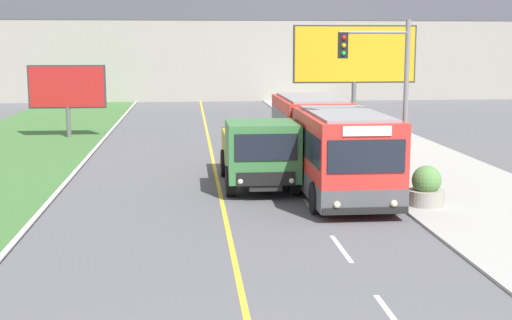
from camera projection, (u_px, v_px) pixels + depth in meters
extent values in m
cube|color=silver|center=(393.00, 317.00, 13.46)|extent=(0.12, 2.40, 0.01)
cube|color=silver|center=(341.00, 248.00, 17.98)|extent=(0.12, 2.40, 0.01)
cube|color=silver|center=(310.00, 207.00, 22.49)|extent=(0.12, 2.40, 0.01)
cube|color=silver|center=(290.00, 179.00, 27.01)|extent=(0.12, 2.40, 0.01)
cube|color=silver|center=(275.00, 160.00, 31.53)|extent=(0.12, 2.40, 0.01)
cube|color=silver|center=(264.00, 145.00, 36.05)|extent=(0.12, 2.40, 0.01)
cube|color=red|center=(345.00, 154.00, 23.00)|extent=(2.55, 5.66, 2.58)
cube|color=#4C4C51|center=(344.00, 183.00, 23.15)|extent=(2.57, 5.68, 0.70)
cube|color=black|center=(345.00, 143.00, 22.93)|extent=(2.58, 5.21, 0.90)
cube|color=gray|center=(345.00, 113.00, 22.78)|extent=(2.17, 5.09, 0.08)
cube|color=red|center=(310.00, 130.00, 29.44)|extent=(2.55, 5.66, 2.58)
cube|color=#4C4C51|center=(310.00, 152.00, 29.59)|extent=(2.57, 5.68, 0.70)
cube|color=black|center=(310.00, 121.00, 29.37)|extent=(2.58, 5.21, 0.90)
cube|color=gray|center=(311.00, 98.00, 29.22)|extent=(2.17, 5.09, 0.08)
cube|color=#474747|center=(325.00, 141.00, 26.22)|extent=(2.35, 0.90, 2.38)
cube|color=black|center=(367.00, 156.00, 20.13)|extent=(2.24, 0.04, 0.95)
cube|color=black|center=(365.00, 211.00, 20.38)|extent=(2.50, 0.06, 0.20)
sphere|color=#F4EAB2|center=(337.00, 205.00, 20.26)|extent=(0.20, 0.20, 0.20)
sphere|color=#F4EAB2|center=(394.00, 204.00, 20.42)|extent=(0.20, 0.20, 0.20)
cube|color=white|center=(367.00, 131.00, 20.02)|extent=(1.40, 0.04, 0.28)
cylinder|color=black|center=(316.00, 198.00, 21.50)|extent=(0.28, 1.00, 1.00)
cylinder|color=black|center=(394.00, 196.00, 21.73)|extent=(0.28, 1.00, 1.00)
cylinder|color=black|center=(299.00, 177.00, 24.84)|extent=(0.28, 1.00, 1.00)
cylinder|color=black|center=(367.00, 176.00, 25.06)|extent=(0.28, 1.00, 1.00)
cylinder|color=black|center=(279.00, 154.00, 30.05)|extent=(0.28, 1.00, 1.00)
cylinder|color=black|center=(336.00, 153.00, 30.28)|extent=(0.28, 1.00, 1.00)
cube|color=black|center=(257.00, 171.00, 26.25)|extent=(1.08, 6.30, 0.20)
cube|color=#38753D|center=(262.00, 150.00, 24.20)|extent=(2.39, 2.47, 1.94)
cube|color=black|center=(266.00, 147.00, 22.92)|extent=(2.03, 0.04, 0.87)
cube|color=black|center=(266.00, 179.00, 23.08)|extent=(1.91, 0.06, 0.44)
sphere|color=silver|center=(240.00, 182.00, 23.00)|extent=(0.18, 0.18, 0.18)
sphere|color=silver|center=(292.00, 181.00, 23.16)|extent=(0.18, 0.18, 0.18)
cube|color=#B7931E|center=(253.00, 161.00, 27.56)|extent=(2.27, 3.58, 0.12)
cube|color=#B7931E|center=(226.00, 148.00, 27.38)|extent=(0.12, 3.58, 1.17)
cube|color=#B7931E|center=(281.00, 147.00, 27.58)|extent=(0.12, 3.58, 1.17)
cube|color=#B7931E|center=(258.00, 154.00, 25.78)|extent=(2.27, 0.12, 1.17)
cube|color=#B7931E|center=(250.00, 141.00, 29.18)|extent=(2.27, 0.12, 1.17)
cube|color=#B7931E|center=(258.00, 135.00, 25.67)|extent=(2.27, 0.12, 0.24)
cylinder|color=black|center=(230.00, 181.00, 24.02)|extent=(0.30, 1.04, 1.04)
cylinder|color=black|center=(295.00, 180.00, 24.22)|extent=(0.30, 1.04, 1.04)
cylinder|color=black|center=(225.00, 163.00, 27.65)|extent=(0.30, 1.04, 1.04)
cylinder|color=black|center=(281.00, 162.00, 27.86)|extent=(0.30, 1.04, 1.04)
cylinder|color=slate|center=(405.00, 113.00, 22.63)|extent=(0.16, 0.16, 5.85)
cylinder|color=slate|center=(374.00, 32.00, 22.12)|extent=(2.20, 0.10, 0.10)
cube|color=black|center=(343.00, 45.00, 22.09)|extent=(0.28, 0.24, 0.80)
sphere|color=red|center=(344.00, 38.00, 21.93)|extent=(0.14, 0.14, 0.14)
sphere|color=orange|center=(344.00, 45.00, 21.96)|extent=(0.14, 0.14, 0.14)
sphere|color=green|center=(344.00, 53.00, 22.00)|extent=(0.14, 0.14, 0.14)
cylinder|color=#59595B|center=(353.00, 111.00, 37.61)|extent=(0.24, 0.24, 3.12)
cube|color=#333333|center=(355.00, 54.00, 37.13)|extent=(6.49, 0.20, 2.99)
cube|color=gold|center=(355.00, 54.00, 37.02)|extent=(6.33, 0.02, 2.83)
cylinder|color=#59595B|center=(69.00, 122.00, 38.79)|extent=(0.24, 0.24, 1.68)
cube|color=#333333|center=(67.00, 87.00, 38.48)|extent=(4.13, 0.20, 2.34)
cube|color=#AD1E1E|center=(67.00, 87.00, 38.37)|extent=(3.97, 0.02, 2.18)
cylinder|color=gray|center=(426.00, 198.00, 22.39)|extent=(1.15, 1.15, 0.48)
sphere|color=#518442|center=(427.00, 180.00, 22.30)|extent=(0.92, 0.92, 0.92)
cylinder|color=gray|center=(374.00, 169.00, 27.58)|extent=(1.07, 1.07, 0.46)
sphere|color=#518442|center=(375.00, 155.00, 27.50)|extent=(0.86, 0.86, 0.86)
cylinder|color=gray|center=(347.00, 148.00, 32.80)|extent=(1.13, 1.13, 0.50)
sphere|color=#518442|center=(348.00, 136.00, 32.71)|extent=(0.91, 0.91, 0.91)
cylinder|color=gray|center=(327.00, 134.00, 38.02)|extent=(1.08, 1.08, 0.48)
sphere|color=#518442|center=(327.00, 124.00, 37.93)|extent=(0.86, 0.86, 0.86)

